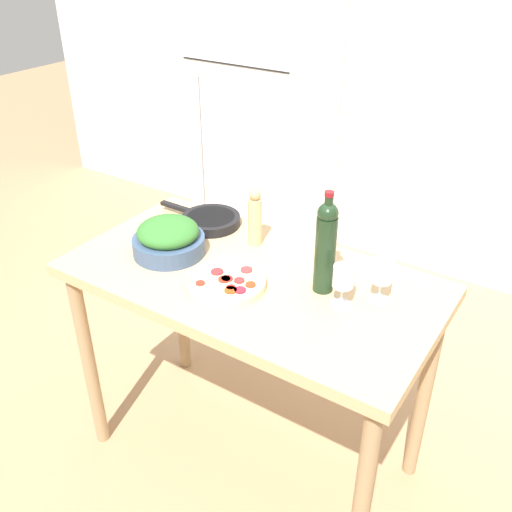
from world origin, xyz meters
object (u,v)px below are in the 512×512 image
refrigerator (265,121)px  wine_bottle (326,245)px  salad_bowl (168,238)px  wine_glass_near (343,279)px  wine_glass_far (382,274)px  pepper_mill (255,218)px  homemade_pizza (226,282)px  cast_iron_skillet (210,220)px

refrigerator → wine_bottle: 1.94m
salad_bowl → wine_glass_near: bearing=4.1°
wine_glass_far → refrigerator: bearing=133.3°
refrigerator → wine_glass_near: bearing=-50.4°
wine_bottle → wine_glass_near: 0.13m
pepper_mill → salad_bowl: pepper_mill is taller
salad_bowl → homemade_pizza: 0.32m
pepper_mill → wine_glass_far: bearing=-9.6°
pepper_mill → salad_bowl: bearing=-134.2°
pepper_mill → salad_bowl: 0.34m
wine_glass_far → cast_iron_skillet: size_ratio=0.38×
refrigerator → homemade_pizza: 1.91m
refrigerator → wine_glass_far: bearing=-46.7°
pepper_mill → salad_bowl: (-0.23, -0.24, -0.05)m
wine_bottle → homemade_pizza: 0.37m
homemade_pizza → salad_bowl: bearing=167.8°
cast_iron_skillet → wine_glass_near: bearing=-17.4°
homemade_pizza → refrigerator: bearing=118.4°
refrigerator → wine_glass_far: size_ratio=12.38×
wine_bottle → wine_glass_far: (0.19, 0.04, -0.07)m
refrigerator → wine_glass_far: (1.39, -1.47, 0.12)m
cast_iron_skillet → wine_glass_far: bearing=-9.0°
wine_glass_far → salad_bowl: (-0.79, -0.14, -0.04)m
cast_iron_skillet → pepper_mill: bearing=-7.6°
pepper_mill → cast_iron_skillet: size_ratio=0.60×
refrigerator → wine_bottle: (1.20, -1.51, 0.19)m
homemade_pizza → pepper_mill: bearing=104.9°
salad_bowl → pepper_mill: bearing=45.8°
refrigerator → salad_bowl: 1.72m
homemade_pizza → wine_glass_far: bearing=24.1°
wine_glass_near → salad_bowl: 0.70m
wine_glass_near → homemade_pizza: bearing=-162.9°
refrigerator → cast_iron_skillet: (0.59, -1.34, 0.04)m
wine_glass_far → pepper_mill: size_ratio=0.64×
wine_glass_far → cast_iron_skillet: bearing=171.0°
salad_bowl → homemade_pizza: size_ratio=0.98×
refrigerator → cast_iron_skillet: bearing=-66.4°
wine_glass_far → homemade_pizza: wine_glass_far is taller
refrigerator → wine_bottle: refrigerator is taller
wine_bottle → pepper_mill: (-0.37, 0.14, -0.06)m
wine_glass_near → cast_iron_skillet: size_ratio=0.38×
wine_bottle → pepper_mill: wine_bottle is taller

